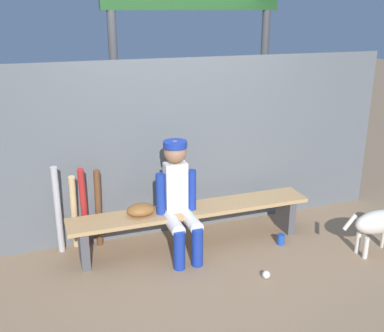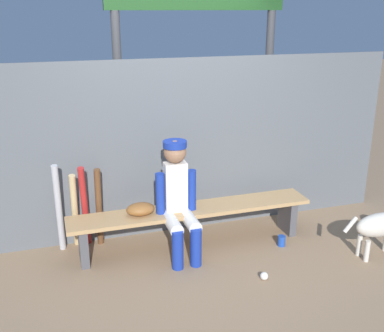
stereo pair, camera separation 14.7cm
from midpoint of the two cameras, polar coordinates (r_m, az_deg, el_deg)
name	(u,v)px [view 2 (the right image)]	position (r m, az deg, el deg)	size (l,w,h in m)	color
ground_plane	(192,245)	(4.85, 0.88, -9.83)	(30.00, 30.00, 0.00)	#937556
chainlink_fence	(180,148)	(4.87, -0.66, 2.25)	(4.85, 0.03, 1.87)	#595E63
dugout_bench	(192,216)	(4.70, 0.90, -6.25)	(2.49, 0.36, 0.42)	tan
player_seated	(178,196)	(4.44, -0.74, -3.79)	(0.41, 0.55, 1.15)	silver
baseball_glove	(141,209)	(4.51, -5.47, -5.35)	(0.28, 0.20, 0.12)	brown
bat_wood_dark	(99,207)	(4.74, -10.60, -5.09)	(0.06, 0.06, 0.86)	brown
bat_aluminum_red	(85,207)	(4.72, -12.29, -4.99)	(0.06, 0.06, 0.92)	#B22323
bat_wood_natural	(75,211)	(4.74, -13.47, -5.44)	(0.06, 0.06, 0.84)	tan
bat_aluminum_silver	(59,209)	(4.70, -15.34, -5.14)	(0.06, 0.06, 0.94)	#B7B7BC
baseball	(264,276)	(4.34, 9.92, -13.30)	(0.07, 0.07, 0.07)	white
cup_on_ground	(281,241)	(4.92, 11.88, -9.07)	(0.08, 0.08, 0.11)	#1E47AD
cup_on_bench	(166,204)	(4.62, -2.38, -4.74)	(0.08, 0.08, 0.11)	silver
scoreboard	(203,7)	(5.58, 2.16, 19.11)	(2.40, 0.27, 3.33)	#3F3F42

